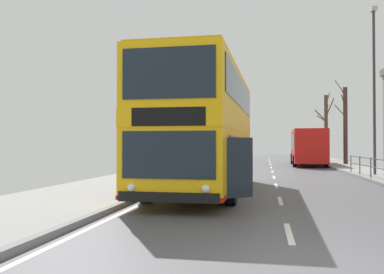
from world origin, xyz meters
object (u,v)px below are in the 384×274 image
Objects in this scene: street_lamp_far_side at (374,79)px; bare_tree_far_01 at (326,126)px; double_decker_bus_main at (205,129)px; bare_tree_far_02 at (345,125)px; background_bus_far_lane at (308,146)px.

bare_tree_far_01 is at bearing 88.70° from street_lamp_far_side.
double_decker_bus_main is 1.54× the size of bare_tree_far_01.
background_bus_far_lane is at bearing -170.64° from bare_tree_far_02.
bare_tree_far_01 is (0.49, 21.68, -1.51)m from street_lamp_far_side.
street_lamp_far_side is at bearing -93.71° from bare_tree_far_02.
double_decker_bus_main is at bearing -131.74° from street_lamp_far_side.
double_decker_bus_main is 23.47m from bare_tree_far_02.
street_lamp_far_side is (2.23, -12.49, 3.60)m from background_bus_far_lane.
bare_tree_far_02 is at bearing -87.69° from bare_tree_far_01.
bare_tree_far_01 is at bearing 73.47° from background_bus_far_lane.
double_decker_bus_main is at bearing -104.75° from background_bus_far_lane.
street_lamp_far_side is 21.74m from bare_tree_far_01.
double_decker_bus_main is 1.18× the size of street_lamp_far_side.
street_lamp_far_side reaches higher than double_decker_bus_main.
double_decker_bus_main is at bearing -111.73° from bare_tree_far_02.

